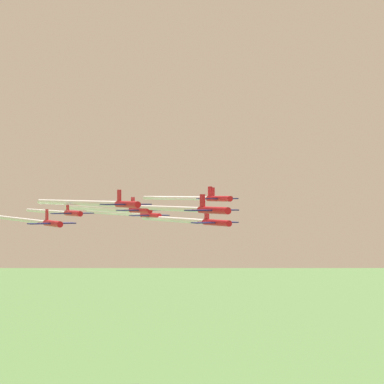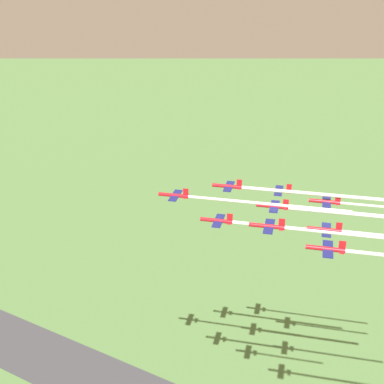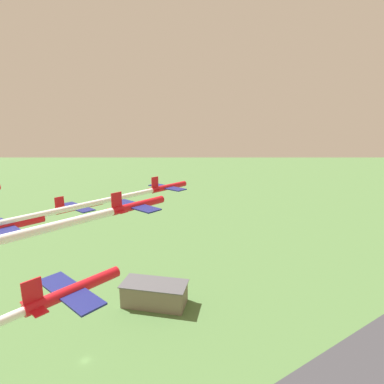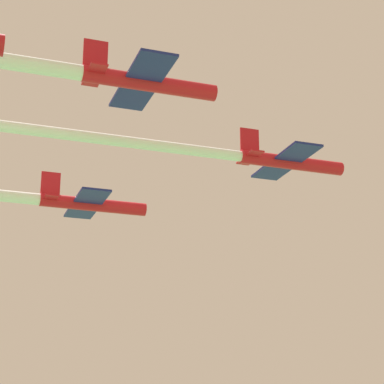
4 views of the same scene
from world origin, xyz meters
name	(u,v)px [view 2 (image 2 of 4)]	position (x,y,z in m)	size (l,w,h in m)	color
jet_0	(175,195)	(55.70, -46.62, 96.10)	(9.40, 9.60, 3.35)	red
jet_1	(218,221)	(39.61, -55.83, 93.27)	(9.40, 9.60, 3.35)	red
jet_2	(228,186)	(55.93, -65.16, 96.97)	(9.40, 9.60, 3.35)	red
jet_3	(268,226)	(23.52, -65.05, 97.85)	(9.40, 9.60, 3.35)	red
jet_4	(274,206)	(39.85, -74.37, 95.49)	(9.40, 9.60, 3.35)	red
jet_5	(278,190)	(56.17, -83.70, 93.05)	(9.40, 9.60, 3.35)	red
jet_6	(327,249)	(7.43, -74.26, 97.80)	(9.40, 9.60, 3.35)	red
jet_7	(325,230)	(23.76, -83.59, 93.87)	(9.40, 9.60, 3.35)	red
jet_8	(326,202)	(40.08, -92.91, 94.58)	(9.40, 9.60, 3.35)	red
smoke_trail_0	(268,204)	(40.78, -72.73, 96.05)	(26.10, 44.73, 0.94)	white
smoke_trail_1	(284,227)	(29.65, -73.27, 93.22)	(16.30, 27.44, 1.07)	white
smoke_trail_2	(326,195)	(40.12, -92.84, 96.92)	(28.07, 47.97, 1.14)	white
smoke_trail_3	(340,234)	(13.90, -81.88, 97.80)	(15.41, 26.13, 0.84)	white
smoke_trail_4	(365,215)	(26.26, -98.15, 95.44)	(23.79, 40.26, 1.35)	white
smoke_trail_5	(368,198)	(41.34, -109.66, 93.00)	(25.86, 44.39, 0.85)	white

